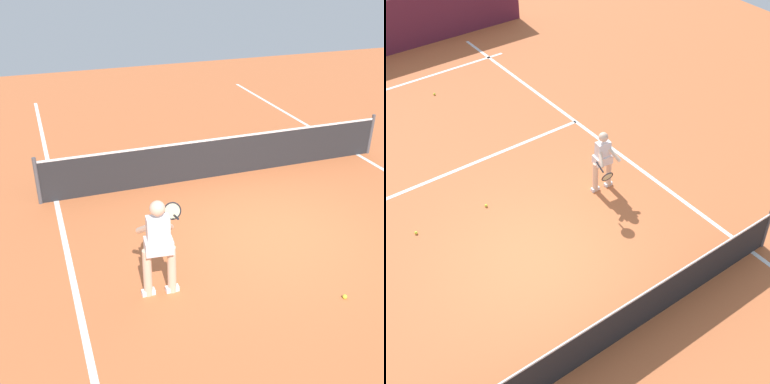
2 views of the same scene
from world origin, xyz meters
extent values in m
plane|color=#C66638|center=(0.00, 0.00, 0.00)|extent=(28.18, 28.18, 0.00)
cube|color=white|center=(0.00, -3.56, 0.00)|extent=(7.31, 0.10, 0.01)
cube|color=white|center=(-3.66, 0.00, 0.00)|extent=(0.10, 19.68, 0.01)
cylinder|color=#4C4C51|center=(-3.96, 2.58, 0.50)|extent=(0.08, 0.08, 1.00)
cube|color=#232326|center=(0.00, 2.58, 0.44)|extent=(7.83, 0.02, 0.88)
cube|color=white|center=(0.00, 2.58, 0.90)|extent=(7.83, 0.02, 0.04)
cylinder|color=beige|center=(-2.64, -0.89, 0.39)|extent=(0.13, 0.13, 0.78)
cylinder|color=beige|center=(-2.28, -0.93, 0.39)|extent=(0.13, 0.13, 0.78)
cube|color=white|center=(-2.64, -0.89, 0.04)|extent=(0.20, 0.10, 0.08)
cube|color=white|center=(-2.28, -0.93, 0.04)|extent=(0.20, 0.10, 0.08)
cube|color=white|center=(-2.46, -0.91, 1.04)|extent=(0.34, 0.23, 0.52)
cube|color=white|center=(-2.46, -0.91, 0.84)|extent=(0.43, 0.32, 0.20)
sphere|color=beige|center=(-2.46, -0.91, 1.44)|extent=(0.22, 0.22, 0.22)
cylinder|color=beige|center=(-2.59, -0.75, 1.06)|extent=(0.24, 0.48, 0.37)
cylinder|color=beige|center=(-2.29, -0.78, 1.06)|extent=(0.33, 0.45, 0.37)
cylinder|color=black|center=(-2.07, -0.53, 1.02)|extent=(0.07, 0.30, 0.14)
torus|color=black|center=(-2.04, -0.24, 0.96)|extent=(0.30, 0.15, 0.28)
cylinder|color=beige|center=(-2.04, -0.24, 0.96)|extent=(0.25, 0.12, 0.23)
sphere|color=#D1E533|center=(0.06, -1.95, 0.03)|extent=(0.07, 0.07, 0.07)
sphere|color=#D1E533|center=(-1.18, -7.19, 0.03)|extent=(0.07, 0.07, 0.07)
sphere|color=#D1E533|center=(1.70, -2.08, 0.03)|extent=(0.07, 0.07, 0.07)
camera|label=1|loc=(-3.90, -6.38, 4.59)|focal=44.53mm
camera|label=2|loc=(4.02, 6.84, 8.38)|focal=52.15mm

